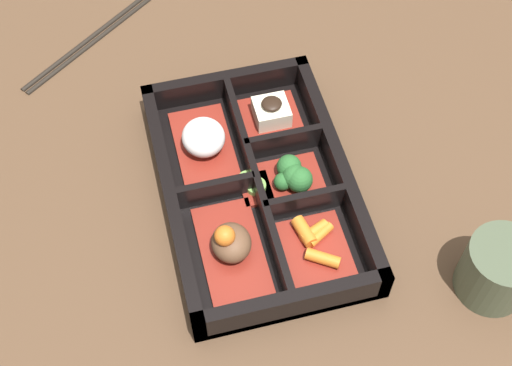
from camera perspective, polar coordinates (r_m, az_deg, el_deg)
name	(u,v)px	position (r m, az deg, el deg)	size (l,w,h in m)	color
ground_plane	(256,195)	(0.82, 0.00, -0.97)	(3.00, 3.00, 0.00)	#4C3523
bento_base	(256,193)	(0.82, 0.00, -0.78)	(0.32, 0.21, 0.01)	black
bento_rim	(257,184)	(0.81, 0.10, -0.09)	(0.32, 0.21, 0.04)	black
bowl_stew	(231,245)	(0.76, -2.02, -4.99)	(0.12, 0.07, 0.05)	maroon
bowl_rice	(204,140)	(0.84, -4.20, 3.41)	(0.12, 0.07, 0.04)	maroon
bowl_carrots	(315,245)	(0.77, 4.73, -4.97)	(0.08, 0.07, 0.02)	maroon
bowl_greens	(293,176)	(0.81, 2.98, 0.55)	(0.07, 0.07, 0.04)	maroon
bowl_tofu	(271,114)	(0.87, 1.23, 5.52)	(0.08, 0.07, 0.04)	maroon
bowl_pickles	(253,185)	(0.81, -0.23, -0.16)	(0.04, 0.03, 0.01)	maroon
tea_cup	(498,269)	(0.77, 18.80, -6.52)	(0.08, 0.08, 0.07)	#424C38
chopsticks	(89,41)	(1.00, -13.24, 11.02)	(0.15, 0.19, 0.01)	black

